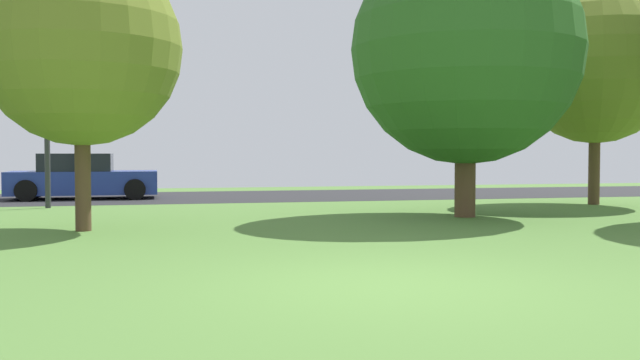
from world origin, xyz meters
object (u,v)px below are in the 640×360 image
Objects in this scene: maple_tree_near at (596,67)px; street_lamp_post at (47,121)px; oak_tree_center at (466,50)px; parked_car_blue at (82,178)px; oak_tree_right at (81,47)px.

maple_tree_near reaches higher than street_lamp_post.
maple_tree_near is at bearing 27.61° from oak_tree_center.
maple_tree_near is 1.32× the size of street_lamp_post.
parked_car_blue is (-8.92, 8.52, -3.06)m from oak_tree_center.
street_lamp_post is at bearing -97.97° from parked_car_blue.
oak_tree_center is 1.39× the size of street_lamp_post.
oak_tree_right reaches higher than parked_car_blue.
parked_car_blue is at bearing 95.39° from oak_tree_right.
oak_tree_center is 10.71m from street_lamp_post.
street_lamp_post is (-9.44, 4.86, -1.46)m from oak_tree_center.
street_lamp_post is (-1.41, 5.86, -1.10)m from oak_tree_right.
street_lamp_post is at bearing 152.75° from oak_tree_center.
maple_tree_near is at bearing 15.63° from oak_tree_right.
oak_tree_right is at bearing -164.37° from maple_tree_near.
parked_car_blue is at bearing 136.31° from oak_tree_center.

